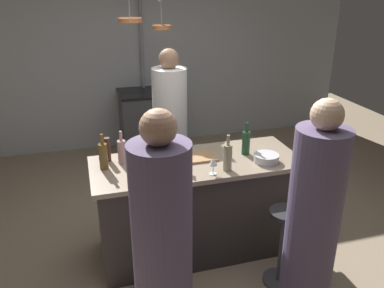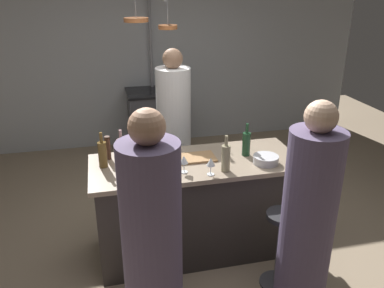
% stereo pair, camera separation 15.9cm
% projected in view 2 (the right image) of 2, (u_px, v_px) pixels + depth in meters
% --- Properties ---
extents(ground_plane, '(9.00, 9.00, 0.00)m').
position_uv_depth(ground_plane, '(196.00, 248.00, 3.74)').
color(ground_plane, gray).
extents(back_wall, '(6.40, 0.16, 2.60)m').
position_uv_depth(back_wall, '(150.00, 57.00, 5.81)').
color(back_wall, '#B2B7BC').
rests_on(back_wall, ground_plane).
extents(kitchen_island, '(1.80, 0.72, 0.90)m').
position_uv_depth(kitchen_island, '(196.00, 206.00, 3.57)').
color(kitchen_island, '#332D2B').
rests_on(kitchen_island, ground_plane).
extents(stove_range, '(0.80, 0.64, 0.89)m').
position_uv_depth(stove_range, '(156.00, 121.00, 5.77)').
color(stove_range, '#47474C').
rests_on(stove_range, ground_plane).
extents(chef, '(0.36, 0.36, 1.71)m').
position_uv_depth(chef, '(174.00, 135.00, 4.27)').
color(chef, white).
rests_on(chef, ground_plane).
extents(bar_stool_right, '(0.28, 0.28, 0.68)m').
position_uv_depth(bar_stool_right, '(280.00, 246.00, 3.15)').
color(bar_stool_right, '#4C4C51').
rests_on(bar_stool_right, ground_plane).
extents(guest_right, '(0.36, 0.36, 1.69)m').
position_uv_depth(guest_right, '(306.00, 230.00, 2.66)').
color(guest_right, '#594C6B').
rests_on(guest_right, ground_plane).
extents(bar_stool_left, '(0.28, 0.28, 0.68)m').
position_uv_depth(bar_stool_left, '(153.00, 266.00, 2.94)').
color(bar_stool_left, '#4C4C51').
rests_on(bar_stool_left, ground_plane).
extents(guest_left, '(0.36, 0.36, 1.72)m').
position_uv_depth(guest_left, '(153.00, 253.00, 2.41)').
color(guest_left, '#594C6B').
rests_on(guest_left, ground_plane).
extents(overhead_pot_rack, '(0.59, 1.33, 2.17)m').
position_uv_depth(overhead_pot_rack, '(151.00, 41.00, 4.94)').
color(overhead_pot_rack, gray).
rests_on(overhead_pot_rack, ground_plane).
extents(cutting_board, '(0.32, 0.22, 0.02)m').
position_uv_depth(cutting_board, '(197.00, 157.00, 3.45)').
color(cutting_board, '#997047').
rests_on(cutting_board, kitchen_island).
extents(pepper_mill, '(0.05, 0.05, 0.21)m').
position_uv_depth(pepper_mill, '(108.00, 148.00, 3.40)').
color(pepper_mill, '#382319').
rests_on(pepper_mill, kitchen_island).
extents(wine_bottle_amber, '(0.07, 0.07, 0.30)m').
position_uv_depth(wine_bottle_amber, '(103.00, 154.00, 3.25)').
color(wine_bottle_amber, brown).
rests_on(wine_bottle_amber, kitchen_island).
extents(wine_bottle_rose, '(0.07, 0.07, 0.29)m').
position_uv_depth(wine_bottle_rose, '(121.00, 150.00, 3.35)').
color(wine_bottle_rose, '#B78C8E').
rests_on(wine_bottle_rose, kitchen_island).
extents(wine_bottle_dark, '(0.07, 0.07, 0.30)m').
position_uv_depth(wine_bottle_dark, '(163.00, 154.00, 3.25)').
color(wine_bottle_dark, black).
rests_on(wine_bottle_dark, kitchen_island).
extents(wine_bottle_green, '(0.07, 0.07, 0.29)m').
position_uv_depth(wine_bottle_green, '(246.00, 143.00, 3.48)').
color(wine_bottle_green, '#193D23').
rests_on(wine_bottle_green, kitchen_island).
extents(wine_bottle_white, '(0.07, 0.07, 0.31)m').
position_uv_depth(wine_bottle_white, '(226.00, 158.00, 3.18)').
color(wine_bottle_white, gray).
rests_on(wine_bottle_white, kitchen_island).
extents(wine_glass_near_left_guest, '(0.07, 0.07, 0.15)m').
position_uv_depth(wine_glass_near_left_guest, '(211.00, 163.00, 3.12)').
color(wine_glass_near_left_guest, silver).
rests_on(wine_glass_near_left_guest, kitchen_island).
extents(wine_glass_near_right_guest, '(0.07, 0.07, 0.15)m').
position_uv_depth(wine_glass_near_right_guest, '(184.00, 160.00, 3.16)').
color(wine_glass_near_right_guest, silver).
rests_on(wine_glass_near_right_guest, kitchen_island).
extents(mixing_bowl_steel, '(0.22, 0.22, 0.07)m').
position_uv_depth(mixing_bowl_steel, '(266.00, 160.00, 3.35)').
color(mixing_bowl_steel, '#B7B7BC').
rests_on(mixing_bowl_steel, kitchen_island).
extents(mixing_bowl_blue, '(0.17, 0.17, 0.08)m').
position_uv_depth(mixing_bowl_blue, '(162.00, 171.00, 3.12)').
color(mixing_bowl_blue, '#334C6B').
rests_on(mixing_bowl_blue, kitchen_island).
extents(mixing_bowl_wooden, '(0.15, 0.15, 0.08)m').
position_uv_depth(mixing_bowl_wooden, '(145.00, 154.00, 3.45)').
color(mixing_bowl_wooden, brown).
rests_on(mixing_bowl_wooden, kitchen_island).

